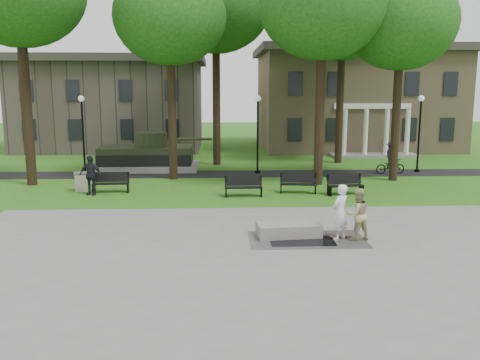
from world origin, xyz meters
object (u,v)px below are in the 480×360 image
at_px(skateboarder, 340,212).
at_px(friend_watching, 357,214).
at_px(cyclist, 390,161).
at_px(concrete_block, 289,230).
at_px(park_bench_0, 111,182).
at_px(trash_bin, 81,182).

height_order(skateboarder, friend_watching, skateboarder).
height_order(skateboarder, cyclist, cyclist).
bearing_deg(concrete_block, park_bench_0, 134.02).
height_order(friend_watching, park_bench_0, friend_watching).
xyz_separation_m(concrete_block, skateboarder, (1.70, -0.45, 0.74)).
bearing_deg(park_bench_0, concrete_block, -47.80).
bearing_deg(cyclist, trash_bin, 99.53).
bearing_deg(friend_watching, skateboarder, -25.21).
height_order(cyclist, park_bench_0, cyclist).
height_order(concrete_block, cyclist, cyclist).
bearing_deg(concrete_block, skateboarder, -14.94).
bearing_deg(friend_watching, trash_bin, -54.42).
height_order(concrete_block, friend_watching, friend_watching).
bearing_deg(trash_bin, skateboarder, -38.79).
relative_size(friend_watching, park_bench_0, 0.99).
relative_size(skateboarder, trash_bin, 2.00).
xyz_separation_m(cyclist, park_bench_0, (-15.87, -4.85, -0.30)).
distance_m(skateboarder, friend_watching, 0.58).
xyz_separation_m(skateboarder, friend_watching, (0.57, -0.08, -0.06)).
bearing_deg(cyclist, park_bench_0, 102.16).
height_order(concrete_block, trash_bin, trash_bin).
relative_size(friend_watching, trash_bin, 1.87).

